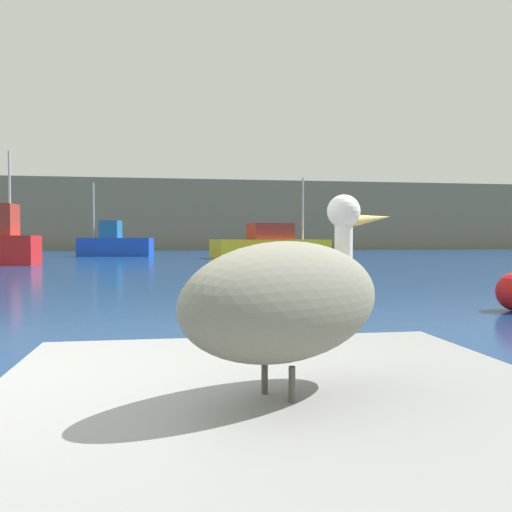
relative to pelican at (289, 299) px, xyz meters
The scene contains 5 objects.
hillside_backdrop 65.68m from the pelican, 91.26° to the left, with size 140.00×10.51×8.12m, color #7F755B.
pier_dock 0.73m from the pelican, 146.53° to the right, with size 2.77×3.02×0.59m, color gray.
pelican is the anchor object (origin of this frame).
fishing_boat_yellow 34.38m from the pelican, 79.38° to the left, with size 8.28×4.14×5.48m.
fishing_boat_blue 39.41m from the pelican, 96.47° to the left, with size 5.59×2.64×5.44m.
Camera 1 is at (0.90, -3.03, 1.30)m, focal length 38.36 mm.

